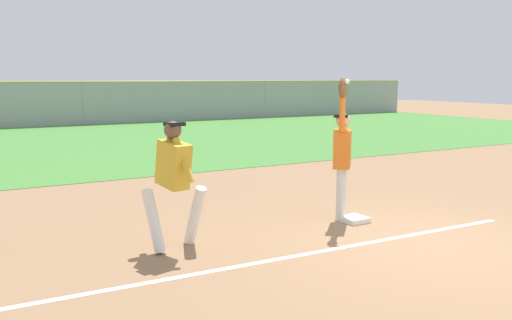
# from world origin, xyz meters

# --- Properties ---
(ground_plane) EXTENTS (71.70, 71.70, 0.00)m
(ground_plane) POSITION_xyz_m (0.00, 0.00, 0.00)
(ground_plane) COLOR #936D4C
(outfield_grass) EXTENTS (40.87, 15.16, 0.01)m
(outfield_grass) POSITION_xyz_m (0.00, 14.45, 0.01)
(outfield_grass) COLOR #478438
(outfield_grass) RESTS_ON ground_plane
(chalk_foul_line) EXTENTS (12.00, 0.37, 0.01)m
(chalk_foul_line) POSITION_xyz_m (-4.15, 0.58, 0.00)
(chalk_foul_line) COLOR white
(chalk_foul_line) RESTS_ON ground_plane
(first_base) EXTENTS (0.39, 0.39, 0.08)m
(first_base) POSITION_xyz_m (-0.15, 1.48, 0.04)
(first_base) COLOR white
(first_base) RESTS_ON ground_plane
(fielder) EXTENTS (0.68, 0.74, 2.28)m
(fielder) POSITION_xyz_m (-0.24, 1.71, 1.12)
(fielder) COLOR silver
(fielder) RESTS_ON ground_plane
(runner) EXTENTS (0.84, 0.84, 1.72)m
(runner) POSITION_xyz_m (-3.14, 1.58, 1.00)
(runner) COLOR white
(runner) RESTS_ON ground_plane
(baseball) EXTENTS (0.07, 0.07, 0.07)m
(baseball) POSITION_xyz_m (-0.39, 1.45, 2.22)
(baseball) COLOR white
(outfield_fence) EXTENTS (40.95, 0.08, 2.11)m
(outfield_fence) POSITION_xyz_m (0.00, 22.03, 1.05)
(outfield_fence) COLOR #93999E
(outfield_fence) RESTS_ON ground_plane
(parked_car_tan) EXTENTS (4.57, 2.47, 1.25)m
(parked_car_tan) POSITION_xyz_m (-0.58, 25.38, 0.67)
(parked_car_tan) COLOR tan
(parked_car_tan) RESTS_ON ground_plane
(parked_car_silver) EXTENTS (4.47, 2.25, 1.25)m
(parked_car_silver) POSITION_xyz_m (6.04, 26.08, 0.67)
(parked_car_silver) COLOR #B7B7BC
(parked_car_silver) RESTS_ON ground_plane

